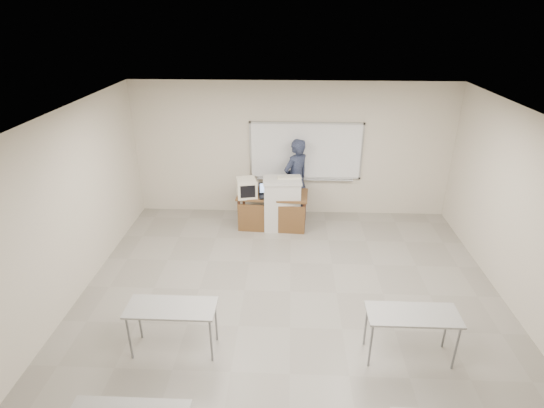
{
  "coord_description": "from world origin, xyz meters",
  "views": [
    {
      "loc": [
        -0.05,
        -4.99,
        4.36
      ],
      "look_at": [
        -0.37,
        2.2,
        1.02
      ],
      "focal_mm": 28.0,
      "sensor_mm": 36.0,
      "label": 1
    }
  ],
  "objects_px": {
    "whiteboard": "(306,152)",
    "mouse": "(299,195)",
    "podium": "(282,204)",
    "instructor_desk": "(272,204)",
    "presenter": "(296,179)",
    "laptop": "(268,193)",
    "crt_monitor": "(246,188)",
    "keyboard": "(289,177)"
  },
  "relations": [
    {
      "from": "mouse",
      "to": "laptop",
      "type": "bearing_deg",
      "value": -176.17
    },
    {
      "from": "instructor_desk",
      "to": "podium",
      "type": "xyz_separation_m",
      "value": [
        0.2,
        0.01,
        0.01
      ]
    },
    {
      "from": "laptop",
      "to": "presenter",
      "type": "bearing_deg",
      "value": 37.04
    },
    {
      "from": "keyboard",
      "to": "crt_monitor",
      "type": "bearing_deg",
      "value": -179.81
    },
    {
      "from": "whiteboard",
      "to": "mouse",
      "type": "height_order",
      "value": "whiteboard"
    },
    {
      "from": "instructor_desk",
      "to": "mouse",
      "type": "xyz_separation_m",
      "value": [
        0.55,
        0.02,
        0.22
      ]
    },
    {
      "from": "instructor_desk",
      "to": "podium",
      "type": "relative_size",
      "value": 1.33
    },
    {
      "from": "crt_monitor",
      "to": "laptop",
      "type": "distance_m",
      "value": 0.47
    },
    {
      "from": "podium",
      "to": "presenter",
      "type": "height_order",
      "value": "presenter"
    },
    {
      "from": "podium",
      "to": "whiteboard",
      "type": "bearing_deg",
      "value": 53.22
    },
    {
      "from": "presenter",
      "to": "whiteboard",
      "type": "bearing_deg",
      "value": -176.94
    },
    {
      "from": "mouse",
      "to": "crt_monitor",
      "type": "bearing_deg",
      "value": -177.3
    },
    {
      "from": "instructor_desk",
      "to": "crt_monitor",
      "type": "bearing_deg",
      "value": -175.38
    },
    {
      "from": "whiteboard",
      "to": "podium",
      "type": "relative_size",
      "value": 2.21
    },
    {
      "from": "crt_monitor",
      "to": "whiteboard",
      "type": "bearing_deg",
      "value": 19.6
    },
    {
      "from": "mouse",
      "to": "podium",
      "type": "bearing_deg",
      "value": -177.29
    },
    {
      "from": "keyboard",
      "to": "presenter",
      "type": "bearing_deg",
      "value": 66.94
    },
    {
      "from": "whiteboard",
      "to": "presenter",
      "type": "distance_m",
      "value": 0.64
    },
    {
      "from": "laptop",
      "to": "mouse",
      "type": "xyz_separation_m",
      "value": [
        0.65,
        0.03,
        -0.04
      ]
    },
    {
      "from": "instructor_desk",
      "to": "podium",
      "type": "distance_m",
      "value": 0.2
    },
    {
      "from": "laptop",
      "to": "keyboard",
      "type": "relative_size",
      "value": 0.71
    },
    {
      "from": "crt_monitor",
      "to": "presenter",
      "type": "distance_m",
      "value": 1.19
    },
    {
      "from": "laptop",
      "to": "keyboard",
      "type": "xyz_separation_m",
      "value": [
        0.45,
        0.1,
        0.33
      ]
    },
    {
      "from": "presenter",
      "to": "crt_monitor",
      "type": "bearing_deg",
      "value": -13.62
    },
    {
      "from": "podium",
      "to": "laptop",
      "type": "relative_size",
      "value": 3.19
    },
    {
      "from": "whiteboard",
      "to": "crt_monitor",
      "type": "bearing_deg",
      "value": -147.62
    },
    {
      "from": "mouse",
      "to": "keyboard",
      "type": "distance_m",
      "value": 0.42
    },
    {
      "from": "podium",
      "to": "mouse",
      "type": "height_order",
      "value": "podium"
    },
    {
      "from": "crt_monitor",
      "to": "keyboard",
      "type": "height_order",
      "value": "keyboard"
    },
    {
      "from": "podium",
      "to": "keyboard",
      "type": "distance_m",
      "value": 0.6
    },
    {
      "from": "podium",
      "to": "keyboard",
      "type": "xyz_separation_m",
      "value": [
        0.15,
        0.08,
        0.57
      ]
    },
    {
      "from": "instructor_desk",
      "to": "mouse",
      "type": "relative_size",
      "value": 15.14
    },
    {
      "from": "whiteboard",
      "to": "podium",
      "type": "bearing_deg",
      "value": -123.07
    },
    {
      "from": "crt_monitor",
      "to": "keyboard",
      "type": "relative_size",
      "value": 0.92
    },
    {
      "from": "instructor_desk",
      "to": "presenter",
      "type": "xyz_separation_m",
      "value": [
        0.49,
        0.57,
        0.36
      ]
    },
    {
      "from": "presenter",
      "to": "podium",
      "type": "bearing_deg",
      "value": 19.57
    },
    {
      "from": "instructor_desk",
      "to": "mouse",
      "type": "bearing_deg",
      "value": 5.76
    },
    {
      "from": "instructor_desk",
      "to": "keyboard",
      "type": "relative_size",
      "value": 3.01
    },
    {
      "from": "whiteboard",
      "to": "mouse",
      "type": "distance_m",
      "value": 1.05
    },
    {
      "from": "laptop",
      "to": "presenter",
      "type": "distance_m",
      "value": 0.83
    },
    {
      "from": "instructor_desk",
      "to": "presenter",
      "type": "relative_size",
      "value": 0.81
    },
    {
      "from": "presenter",
      "to": "instructor_desk",
      "type": "bearing_deg",
      "value": 6.35
    }
  ]
}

